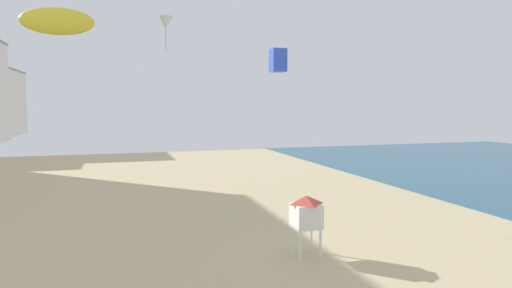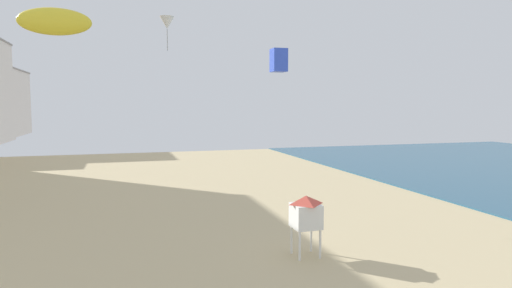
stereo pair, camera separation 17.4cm
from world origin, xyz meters
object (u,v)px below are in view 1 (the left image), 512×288
object	(u,v)px
lifeguard_stand	(306,212)
kite_yellow_parafoil	(57,21)
kite_white_delta	(165,23)
kite_blue_box	(278,60)

from	to	relation	value
lifeguard_stand	kite_yellow_parafoil	distance (m)	11.91
lifeguard_stand	kite_white_delta	bearing A→B (deg)	88.24
kite_blue_box	kite_white_delta	size ratio (longest dim) A/B	0.56
kite_blue_box	kite_yellow_parafoil	world-z (taller)	kite_blue_box
kite_blue_box	kite_white_delta	xyz separation A→B (m)	(-5.14, 7.62, 3.03)
kite_blue_box	kite_yellow_parafoil	distance (m)	14.86
lifeguard_stand	kite_white_delta	size ratio (longest dim) A/B	1.14
kite_blue_box	kite_white_delta	world-z (taller)	kite_white_delta
kite_yellow_parafoil	kite_white_delta	bearing A→B (deg)	76.54
kite_blue_box	kite_white_delta	bearing A→B (deg)	123.99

